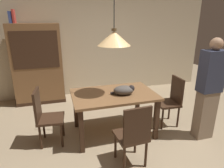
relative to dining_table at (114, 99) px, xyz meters
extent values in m
plane|color=#998466|center=(0.04, -0.50, -0.65)|extent=(10.00, 10.00, 0.00)
cube|color=beige|center=(0.04, 2.15, 0.80)|extent=(6.40, 0.10, 2.90)
cube|color=brown|center=(0.00, 0.00, 0.08)|extent=(1.40, 0.90, 0.04)
cube|color=#382316|center=(-0.62, -0.39, -0.29)|extent=(0.07, 0.07, 0.71)
cube|color=#382316|center=(0.62, -0.39, -0.29)|extent=(0.07, 0.07, 0.71)
cube|color=#382316|center=(-0.62, 0.39, -0.29)|extent=(0.07, 0.07, 0.71)
cube|color=#382316|center=(0.62, 0.39, -0.29)|extent=(0.07, 0.07, 0.71)
cube|color=#382316|center=(-1.05, 0.00, -0.22)|extent=(0.44, 0.44, 0.04)
cube|color=#322014|center=(-1.23, 0.02, 0.04)|extent=(0.08, 0.38, 0.48)
cylinder|color=#382316|center=(-0.91, -0.18, -0.44)|extent=(0.04, 0.04, 0.41)
cylinder|color=#382316|center=(-0.87, 0.14, -0.44)|extent=(0.04, 0.04, 0.41)
cylinder|color=#382316|center=(-1.23, -0.14, -0.44)|extent=(0.04, 0.04, 0.41)
cylinder|color=#382316|center=(-1.19, 0.18, -0.44)|extent=(0.04, 0.04, 0.41)
cube|color=#382316|center=(1.05, 0.00, -0.22)|extent=(0.42, 0.42, 0.04)
cube|color=#322014|center=(1.23, -0.01, 0.04)|extent=(0.05, 0.38, 0.48)
cylinder|color=#382316|center=(0.90, 0.17, -0.44)|extent=(0.04, 0.04, 0.41)
cylinder|color=#382316|center=(0.88, -0.15, -0.44)|extent=(0.04, 0.04, 0.41)
cylinder|color=#382316|center=(1.22, 0.15, -0.44)|extent=(0.04, 0.04, 0.41)
cylinder|color=#382316|center=(1.20, -0.17, -0.44)|extent=(0.04, 0.04, 0.41)
cube|color=#382316|center=(0.00, -0.80, -0.22)|extent=(0.43, 0.43, 0.04)
cube|color=#322014|center=(0.01, -0.98, 0.04)|extent=(0.38, 0.06, 0.48)
cylinder|color=#382316|center=(0.15, -0.63, -0.44)|extent=(0.04, 0.04, 0.41)
cylinder|color=#382316|center=(-0.17, -0.65, -0.44)|extent=(0.04, 0.04, 0.41)
cylinder|color=#382316|center=(0.17, -0.95, -0.44)|extent=(0.04, 0.04, 0.41)
cylinder|color=#382316|center=(-0.15, -0.97, -0.44)|extent=(0.04, 0.04, 0.41)
ellipsoid|color=#4C4742|center=(0.14, -0.09, 0.18)|extent=(0.37, 0.26, 0.15)
sphere|color=black|center=(0.27, -0.11, 0.20)|extent=(0.11, 0.11, 0.11)
cylinder|color=black|center=(0.02, -0.03, 0.13)|extent=(0.18, 0.04, 0.04)
cone|color=#E5B775|center=(0.00, 0.00, 1.01)|extent=(0.52, 0.52, 0.22)
cylinder|color=#513D23|center=(0.00, 0.00, 1.14)|extent=(0.08, 0.08, 0.04)
cube|color=brown|center=(-1.30, 1.82, 0.28)|extent=(1.10, 0.44, 1.85)
cube|color=#382316|center=(-1.30, 1.60, 0.65)|extent=(0.97, 0.01, 0.81)
cube|color=#382316|center=(-1.30, 1.82, -0.61)|extent=(1.12, 0.45, 0.08)
cube|color=#384C93|center=(-1.72, 1.82, 1.32)|extent=(0.06, 0.24, 0.24)
cube|color=#B73833|center=(-1.66, 1.82, 1.34)|extent=(0.04, 0.22, 0.28)
cube|color=#84705B|center=(1.43, -0.55, -0.23)|extent=(0.30, 0.20, 0.84)
cube|color=#2D3347|center=(1.43, -0.55, 0.52)|extent=(0.36, 0.22, 0.66)
sphere|color=#A37A5B|center=(1.43, -0.55, 0.94)|extent=(0.19, 0.19, 0.19)
camera|label=1|loc=(-0.89, -2.93, 1.31)|focal=31.29mm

